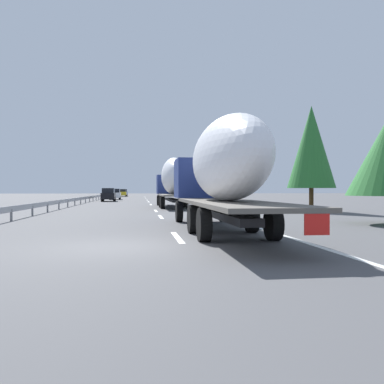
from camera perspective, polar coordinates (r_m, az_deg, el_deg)
ground_plane at (r=51.20m, az=-8.23°, el=-1.48°), size 260.00×260.00×0.00m
lane_stripe_0 at (r=13.33m, az=-2.13°, el=-6.51°), size 3.20×0.20×0.01m
lane_stripe_1 at (r=23.40m, az=-4.52°, el=-3.57°), size 3.20×0.20×0.01m
lane_stripe_2 at (r=30.14m, az=-5.22°, el=-2.71°), size 3.20×0.20×0.01m
lane_stripe_3 at (r=42.96m, az=-5.94°, el=-1.81°), size 3.20×0.20×0.01m
lane_stripe_4 at (r=52.96m, az=-6.26°, el=-1.41°), size 3.20×0.20×0.01m
lane_stripe_5 at (r=61.56m, az=-6.46°, el=-1.17°), size 3.20×0.20×0.01m
lane_stripe_6 at (r=77.21m, az=-6.70°, el=-0.88°), size 3.20×0.20×0.01m
lane_stripe_7 at (r=89.45m, az=-6.82°, el=-0.71°), size 3.20×0.20×0.01m
edge_line_right at (r=56.41m, az=-2.58°, el=-1.31°), size 110.00×0.20×0.01m
truck_lead at (r=36.24m, az=-2.78°, el=1.72°), size 13.43×2.55×4.43m
truck_trailing at (r=15.04m, az=4.16°, el=3.33°), size 14.20×2.55×4.11m
car_black_suv at (r=55.88m, az=-11.91°, el=-0.38°), size 4.13×1.82×1.83m
car_white_van at (r=65.87m, az=-11.00°, el=-0.30°), size 4.18×1.73×1.77m
car_yellow_coupe at (r=95.29m, az=-9.98°, el=-0.11°), size 4.73×1.91×1.77m
car_blue_sedan at (r=104.24m, az=-9.78°, el=-0.07°), size 4.13×1.86×1.80m
road_sign at (r=56.42m, az=-1.36°, el=0.74°), size 0.10×0.90×2.90m
tree_0 at (r=30.33m, az=16.78°, el=6.21°), size 3.47×3.47×7.72m
tree_1 at (r=65.91m, az=1.91°, el=3.02°), size 3.07×3.07×7.51m
tree_3 at (r=68.40m, az=3.18°, el=2.23°), size 3.25×3.25×5.92m
guardrail_median at (r=54.57m, az=-14.51°, el=-0.77°), size 94.00×0.10×0.76m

